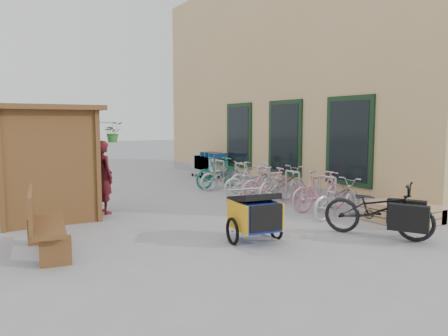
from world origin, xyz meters
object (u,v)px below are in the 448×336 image
bike_3 (269,184)px  bike_6 (225,176)px  bike_4 (253,181)px  shopping_carts (208,163)px  person_kiosk (104,177)px  bench (41,222)px  bike_7 (218,172)px  pallet_stack (400,212)px  bike_2 (282,184)px  child_trailer (255,213)px  bike_1 (320,191)px  kiosk (42,147)px  cargo_bike (380,209)px  bike_5 (255,178)px  bike_0 (338,198)px

bike_3 → bike_6: (0.01, 2.25, -0.03)m
bike_3 → bike_4: bike_3 is taller
shopping_carts → person_kiosk: bearing=-139.5°
bench → person_kiosk: bearing=65.2°
person_kiosk → bike_7: (4.10, 1.96, -0.33)m
bike_4 → bike_6: bearing=17.0°
shopping_carts → pallet_stack: bearing=-90.0°
bike_2 → bike_6: (-0.27, 2.46, -0.03)m
bike_7 → child_trailer: bearing=149.8°
bike_1 → kiosk: bearing=72.7°
bench → cargo_bike: bearing=-11.9°
shopping_carts → bike_2: (-0.60, -5.15, -0.11)m
bench → bike_1: size_ratio=1.06×
bike_2 → bike_4: bearing=4.1°
cargo_bike → bike_5: (0.77, 5.04, -0.03)m
bench → bike_5: size_ratio=1.08×
kiosk → person_kiosk: size_ratio=1.51×
kiosk → bike_6: size_ratio=1.53×
kiosk → bike_3: size_ratio=1.63×
bike_5 → bike_6: (-0.33, 1.11, -0.04)m
bike_0 → bike_5: size_ratio=1.03×
cargo_bike → bike_5: size_ratio=1.29×
bench → bike_5: bearing=34.6°
pallet_stack → bike_4: (-0.86, 4.12, 0.22)m
cargo_bike → bike_3: 3.92m
child_trailer → person_kiosk: person_kiosk is taller
kiosk → bike_6: 5.79m
kiosk → bike_4: 5.54m
bike_1 → bike_7: size_ratio=0.96×
kiosk → bike_2: (5.68, -0.74, -1.09)m
bike_3 → bike_5: bike_5 is taller
shopping_carts → kiosk: bearing=-144.9°
kiosk → bike_5: 5.88m
pallet_stack → shopping_carts: bearing=90.0°
bike_6 → cargo_bike: bearing=-178.9°
person_kiosk → bike_6: person_kiosk is taller
bike_2 → bike_5: bearing=-13.4°
person_kiosk → bike_6: bearing=-81.1°
kiosk → shopping_carts: size_ratio=1.36×
bike_3 → bench: bearing=121.6°
bike_1 → bike_6: bike_1 is taller
cargo_bike → shopping_carts: bearing=53.0°
shopping_carts → bike_6: 2.83m
bike_2 → bike_6: 2.47m
bench → bike_7: bearing=46.3°
child_trailer → bike_5: bearing=63.3°
child_trailer → bike_3: size_ratio=1.01×
cargo_bike → bike_2: cargo_bike is taller
bike_0 → bike_4: bearing=-7.7°
bike_4 → bike_2: bearing=-148.4°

